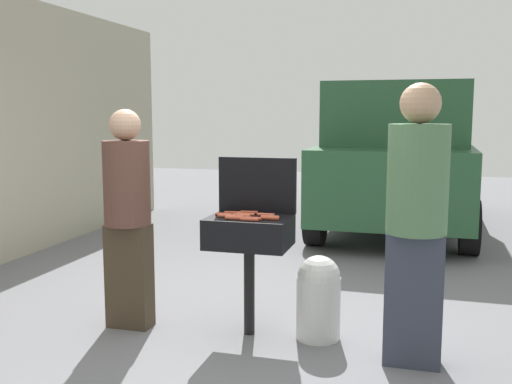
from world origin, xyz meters
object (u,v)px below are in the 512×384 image
object	(u,v)px
hot_dog_2	(224,214)
hot_dog_11	(242,216)
hot_dog_8	(249,219)
hot_dog_1	(233,213)
hot_dog_7	(242,215)
hot_dog_12	(226,216)
person_left	(128,211)
bbq_grill	(249,236)
hot_dog_5	(235,217)
hot_dog_4	(266,215)
hot_dog_6	(234,218)
hot_dog_9	(270,217)
hot_dog_3	(270,218)
parked_minivan	(398,156)
person_right	(416,215)
hot_dog_0	(245,214)
propane_tank	(319,296)
hot_dog_10	(249,212)
hot_dog_13	(253,218)

from	to	relation	value
hot_dog_2	hot_dog_11	distance (m)	0.14
hot_dog_8	hot_dog_11	bearing A→B (deg)	127.18
hot_dog_1	hot_dog_7	world-z (taller)	same
hot_dog_2	hot_dog_12	xyz separation A→B (m)	(0.04, -0.05, 0.00)
hot_dog_8	person_left	xyz separation A→B (m)	(-0.98, 0.06, 0.01)
bbq_grill	hot_dog_5	xyz separation A→B (m)	(-0.08, -0.09, 0.15)
hot_dog_4	hot_dog_7	xyz separation A→B (m)	(-0.17, -0.06, 0.00)
hot_dog_6	hot_dog_7	bearing A→B (deg)	84.34
hot_dog_9	hot_dog_3	bearing A→B (deg)	-78.05
hot_dog_11	parked_minivan	distance (m)	4.68
hot_dog_11	parked_minivan	size ratio (longest dim) A/B	0.03
hot_dog_5	person_right	bearing A→B (deg)	-6.03
hot_dog_0	hot_dog_6	size ratio (longest dim) A/B	1.00
hot_dog_4	hot_dog_8	world-z (taller)	same
hot_dog_0	bbq_grill	bearing A→B (deg)	-39.28
hot_dog_7	hot_dog_12	distance (m)	0.12
hot_dog_12	propane_tank	size ratio (longest dim) A/B	0.21
bbq_grill	hot_dog_10	bearing A→B (deg)	105.83
person_left	hot_dog_8	bearing A→B (deg)	8.40
hot_dog_5	propane_tank	distance (m)	0.84
hot_dog_6	hot_dog_8	distance (m)	0.12
hot_dog_9	parked_minivan	distance (m)	4.64
hot_dog_13	hot_dog_10	bearing A→B (deg)	111.54
hot_dog_0	hot_dog_11	bearing A→B (deg)	-100.65
hot_dog_13	parked_minivan	xyz separation A→B (m)	(0.82, 4.67, 0.13)
hot_dog_2	hot_dog_13	world-z (taller)	same
propane_tank	hot_dog_11	bearing A→B (deg)	-172.08
hot_dog_7	hot_dog_13	xyz separation A→B (m)	(0.12, -0.11, 0.00)
hot_dog_10	parked_minivan	distance (m)	4.53
hot_dog_4	parked_minivan	bearing A→B (deg)	80.38
hot_dog_10	hot_dog_8	bearing A→B (deg)	-73.46
hot_dog_0	hot_dog_2	xyz separation A→B (m)	(-0.15, -0.04, 0.00)
hot_dog_13	person_left	size ratio (longest dim) A/B	0.08
hot_dog_0	person_left	bearing A→B (deg)	-171.73
propane_tank	hot_dog_2	bearing A→B (deg)	-175.06
hot_dog_1	hot_dog_8	distance (m)	0.30
hot_dog_6	hot_dog_7	distance (m)	0.14
hot_dog_4	parked_minivan	world-z (taller)	parked_minivan
hot_dog_4	person_left	bearing A→B (deg)	-171.53
hot_dog_10	hot_dog_11	bearing A→B (deg)	-94.84
hot_dog_9	propane_tank	xyz separation A→B (m)	(0.34, 0.08, -0.58)
hot_dog_6	hot_dog_13	xyz separation A→B (m)	(0.13, 0.02, 0.00)
hot_dog_8	propane_tank	size ratio (longest dim) A/B	0.21
hot_dog_12	person_left	world-z (taller)	person_left
hot_dog_5	hot_dog_6	distance (m)	0.04
person_right	hot_dog_7	bearing A→B (deg)	3.30
hot_dog_10	person_left	xyz separation A→B (m)	(-0.89, -0.22, 0.01)
hot_dog_10	propane_tank	size ratio (longest dim) A/B	0.21
hot_dog_4	person_right	xyz separation A→B (m)	(1.06, -0.28, 0.09)
propane_tank	hot_dog_7	bearing A→B (deg)	-175.21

